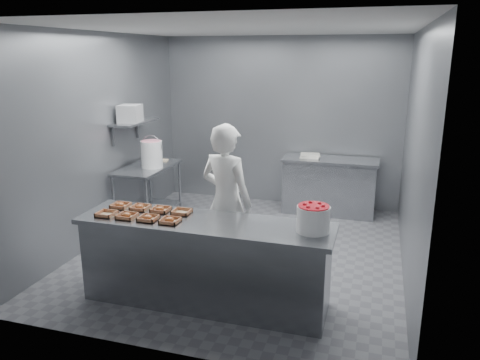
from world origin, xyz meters
name	(u,v)px	position (x,y,z in m)	size (l,w,h in m)	color
floor	(242,251)	(0.00, 0.00, 0.00)	(4.50, 4.50, 0.00)	#4C4C51
ceiling	(243,28)	(0.00, 0.00, 2.80)	(4.50, 4.50, 0.00)	white
wall_back	(280,122)	(0.00, 2.25, 1.40)	(4.00, 0.04, 2.80)	slate
wall_left	(101,139)	(-2.00, 0.00, 1.40)	(0.04, 4.50, 2.80)	slate
wall_right	(414,157)	(2.00, 0.00, 1.40)	(0.04, 4.50, 2.80)	slate
service_counter	(205,262)	(0.00, -1.35, 0.45)	(2.60, 0.70, 0.90)	slate
prep_table	(148,186)	(-1.65, 0.60, 0.59)	(0.60, 1.20, 0.90)	slate
back_counter	(329,186)	(0.90, 1.90, 0.45)	(1.50, 0.60, 0.90)	slate
wall_shelf	(135,122)	(-1.82, 0.60, 1.55)	(0.35, 0.90, 0.03)	slate
tray_0	(106,214)	(-1.03, -1.49, 0.92)	(0.19, 0.18, 0.04)	tan
tray_1	(127,216)	(-0.79, -1.49, 0.92)	(0.19, 0.18, 0.06)	tan
tray_2	(148,218)	(-0.55, -1.49, 0.92)	(0.19, 0.18, 0.06)	tan
tray_3	(170,220)	(-0.31, -1.49, 0.92)	(0.19, 0.18, 0.06)	tan
tray_4	(120,205)	(-1.03, -1.21, 0.92)	(0.19, 0.18, 0.06)	tan
tray_5	(140,207)	(-0.79, -1.21, 0.92)	(0.19, 0.18, 0.06)	tan
tray_6	(160,209)	(-0.55, -1.21, 0.92)	(0.19, 0.18, 0.06)	tan
tray_7	(182,212)	(-0.31, -1.21, 0.92)	(0.19, 0.18, 0.04)	tan
worker	(226,202)	(0.01, -0.67, 0.89)	(0.65, 0.43, 1.79)	white
strawberry_tub	(313,218)	(1.08, -1.33, 1.04)	(0.31, 0.31, 0.26)	white
glaze_bucket	(152,154)	(-1.55, 0.56, 1.11)	(0.33, 0.31, 0.48)	white
bucket_lid	(152,161)	(-1.72, 0.90, 0.91)	(0.33, 0.33, 0.03)	white
rag	(163,160)	(-1.58, 1.00, 0.91)	(0.13, 0.11, 0.02)	#CCB28C
appliance	(130,113)	(-1.82, 0.49, 1.69)	(0.29, 0.33, 0.25)	gray
paper_stack	(310,156)	(0.57, 1.90, 0.93)	(0.30, 0.22, 0.06)	silver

